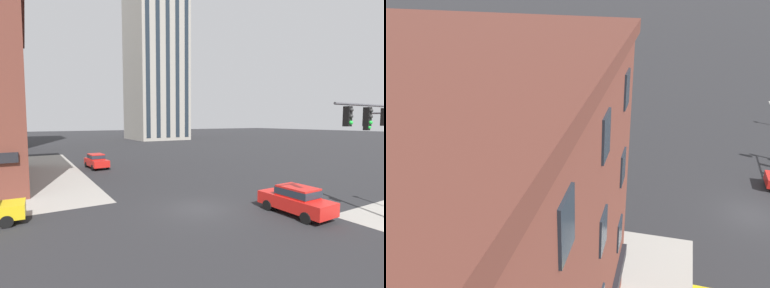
# 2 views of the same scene
# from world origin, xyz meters

# --- Properties ---
(ground_plane) EXTENTS (320.00, 320.00, 0.00)m
(ground_plane) POSITION_xyz_m (0.00, 0.00, 0.00)
(ground_plane) COLOR #262628
(car_main_southbound_far) EXTENTS (2.13, 4.51, 1.68)m
(car_main_southbound_far) POSITION_xyz_m (-2.07, 19.19, 0.92)
(car_main_southbound_far) COLOR red
(car_main_southbound_far) RESTS_ON ground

